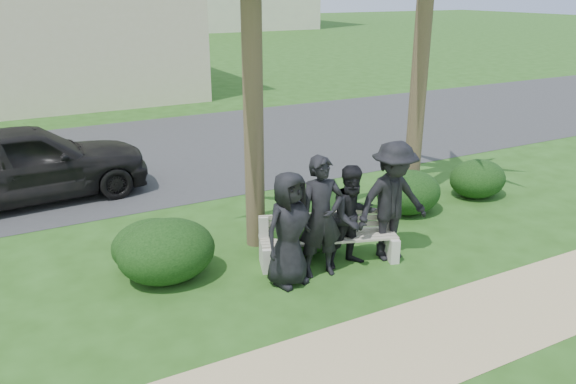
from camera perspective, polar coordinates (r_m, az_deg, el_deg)
name	(u,v)px	position (r m, az deg, el deg)	size (l,w,h in m)	color
ground	(353,276)	(8.63, 6.60, -8.43)	(160.00, 160.00, 0.00)	#234914
footpath	(434,337)	(7.44, 14.62, -14.09)	(30.00, 1.60, 0.01)	tan
asphalt_street	(186,149)	(15.42, -10.34, 4.32)	(160.00, 8.00, 0.01)	#2D2D30
park_bench	(328,242)	(8.86, 4.09, -5.06)	(2.31, 1.15, 0.76)	#AAA08F
man_a	(289,229)	(8.01, 0.13, -3.81)	(0.84, 0.54, 1.71)	black
man_b	(321,217)	(8.25, 3.40, -2.56)	(0.68, 0.45, 1.86)	black
man_c	(353,217)	(8.61, 6.58, -2.51)	(0.79, 0.62, 1.63)	black
man_d	(393,201)	(8.89, 10.59, -0.95)	(1.25, 0.72, 1.93)	black
hedge_a	(152,244)	(8.87, -13.62, -5.15)	(1.24, 1.02, 0.81)	black
hedge_b	(166,249)	(8.49, -12.25, -5.71)	(1.45, 1.20, 0.95)	black
hedge_d	(303,225)	(9.19, 1.52, -3.38)	(1.35, 1.12, 0.88)	black
hedge_e	(409,191)	(11.00, 12.16, 0.09)	(1.30, 1.08, 0.85)	black
hedge_f	(478,178)	(12.25, 18.71, 1.39)	(1.22, 1.01, 0.80)	black
car_a	(27,163)	(12.39, -25.03, 2.69)	(1.88, 4.67, 1.59)	black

